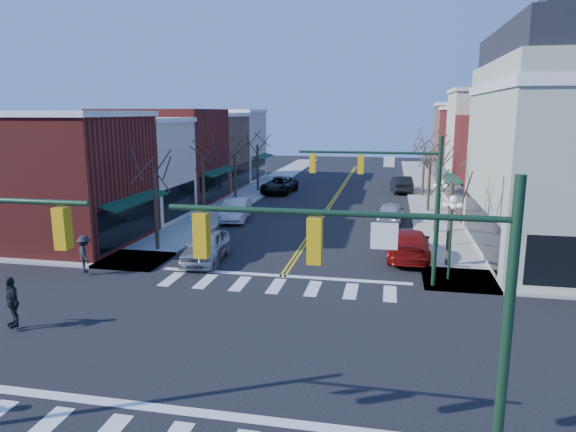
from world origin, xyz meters
The scene contains 32 objects.
ground centered at (0.00, 0.00, 0.00)m, with size 160.00×160.00×0.00m, color black.
sidewalk_left centered at (-8.75, 20.00, 0.07)m, with size 3.50×70.00×0.15m, color #9E9B93.
sidewalk_right centered at (8.75, 20.00, 0.07)m, with size 3.50×70.00×0.15m, color #9E9B93.
bldg_left_brick_a centered at (-15.50, 11.75, 4.00)m, with size 10.00×8.50×8.00m, color maroon.
bldg_left_stucco_a centered at (-15.50, 19.50, 3.75)m, with size 10.00×7.00×7.50m, color beige.
bldg_left_brick_b centered at (-15.50, 27.50, 4.25)m, with size 10.00×9.00×8.50m, color maroon.
bldg_left_tan centered at (-15.50, 35.75, 3.90)m, with size 10.00×7.50×7.80m, color #8D664D.
bldg_left_stucco_b centered at (-15.50, 43.50, 4.10)m, with size 10.00×8.00×8.20m, color beige.
bldg_right_brick_a centered at (15.50, 25.75, 4.00)m, with size 10.00×8.50×8.00m, color maroon.
bldg_right_stucco centered at (15.50, 33.50, 5.00)m, with size 10.00×7.00×10.00m, color beige.
bldg_right_brick_b centered at (15.50, 41.00, 4.25)m, with size 10.00×8.00×8.50m, color maroon.
bldg_right_tan centered at (15.50, 49.00, 4.50)m, with size 10.00×8.00×9.00m, color #8D664D.
traffic_mast_near_right centered at (5.55, -7.40, 4.71)m, with size 6.60×0.28×7.20m.
traffic_mast_far_right centered at (5.55, 7.40, 4.71)m, with size 6.60×0.28×7.20m.
lamppost_corner centered at (8.20, 8.50, 2.96)m, with size 0.36×0.36×4.33m.
lamppost_midblock centered at (8.20, 15.00, 2.96)m, with size 0.36×0.36×4.33m.
tree_left_a centered at (-8.40, 11.00, 2.38)m, with size 0.24×0.24×4.76m, color #382B21.
tree_left_b centered at (-8.40, 19.00, 2.52)m, with size 0.24×0.24×5.04m, color #382B21.
tree_left_c centered at (-8.40, 27.00, 2.27)m, with size 0.24×0.24×4.55m, color #382B21.
tree_left_d centered at (-8.40, 35.00, 2.45)m, with size 0.24×0.24×4.90m, color #382B21.
tree_right_a centered at (8.40, 11.00, 2.31)m, with size 0.24×0.24×4.62m, color #382B21.
tree_right_b centered at (8.40, 19.00, 2.59)m, with size 0.24×0.24×5.18m, color #382B21.
tree_right_c centered at (8.40, 27.00, 2.42)m, with size 0.24×0.24×4.83m, color #382B21.
tree_right_d centered at (8.40, 35.00, 2.48)m, with size 0.24×0.24×4.97m, color #382B21.
car_left_near centered at (-4.80, 9.62, 0.86)m, with size 2.03×5.05×1.72m, color #A2A2A6.
car_left_mid centered at (-6.40, 20.55, 0.83)m, with size 1.76×5.03×1.66m, color silver.
car_left_far centered at (-6.00, 34.54, 0.83)m, with size 2.77×6.00×1.67m, color black.
car_right_near centered at (6.40, 12.42, 0.84)m, with size 2.36×5.80×1.68m, color maroon.
car_right_mid centered at (5.36, 22.21, 0.78)m, with size 1.84×4.57×1.56m, color #BBBABF.
car_right_far centered at (6.40, 37.53, 0.86)m, with size 1.82×5.23×1.72m, color black.
pedestrian_dark_a centered at (-8.81, -0.68, 1.14)m, with size 1.16×0.48×1.97m, color black.
pedestrian_dark_b centered at (-10.00, 5.99, 1.11)m, with size 1.25×0.72×1.93m, color black.
Camera 1 is at (5.18, -16.80, 8.26)m, focal length 32.00 mm.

